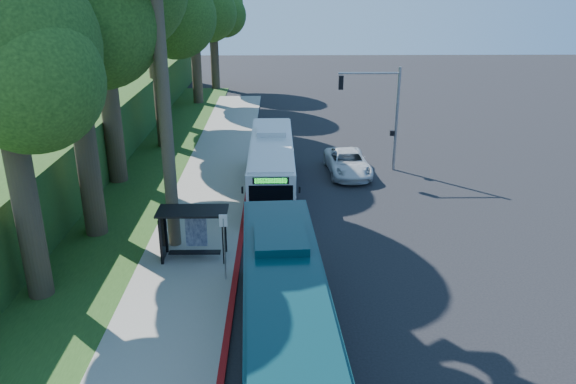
{
  "coord_description": "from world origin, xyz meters",
  "views": [
    {
      "loc": [
        -3.03,
        -26.51,
        12.47
      ],
      "look_at": [
        -2.59,
        1.0,
        1.86
      ],
      "focal_mm": 35.0,
      "sensor_mm": 36.0,
      "label": 1
    }
  ],
  "objects_px": {
    "white_bus": "(272,165)",
    "bus_shelter": "(188,224)",
    "teal_bus": "(284,310)",
    "pickup": "(348,163)"
  },
  "relations": [
    {
      "from": "white_bus",
      "to": "bus_shelter",
      "type": "bearing_deg",
      "value": -113.59
    },
    {
      "from": "white_bus",
      "to": "teal_bus",
      "type": "relative_size",
      "value": 0.94
    },
    {
      "from": "white_bus",
      "to": "pickup",
      "type": "distance_m",
      "value": 6.11
    },
    {
      "from": "teal_bus",
      "to": "pickup",
      "type": "xyz_separation_m",
      "value": [
        4.45,
        19.32,
        -1.07
      ]
    },
    {
      "from": "teal_bus",
      "to": "pickup",
      "type": "relative_size",
      "value": 2.27
    },
    {
      "from": "bus_shelter",
      "to": "teal_bus",
      "type": "bearing_deg",
      "value": -59.14
    },
    {
      "from": "bus_shelter",
      "to": "teal_bus",
      "type": "relative_size",
      "value": 0.25
    },
    {
      "from": "white_bus",
      "to": "pickup",
      "type": "xyz_separation_m",
      "value": [
        5.05,
        3.29,
        -0.96
      ]
    },
    {
      "from": "white_bus",
      "to": "teal_bus",
      "type": "height_order",
      "value": "teal_bus"
    },
    {
      "from": "white_bus",
      "to": "pickup",
      "type": "height_order",
      "value": "white_bus"
    }
  ]
}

